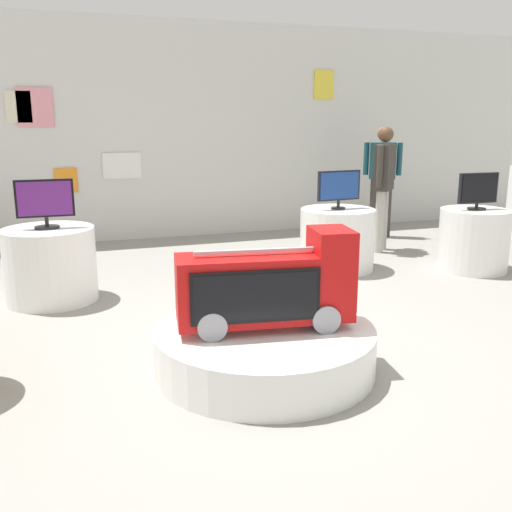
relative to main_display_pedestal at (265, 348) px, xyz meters
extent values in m
plane|color=gray|center=(0.28, 0.31, -0.16)|extent=(30.00, 30.00, 0.00)
cube|color=silver|center=(0.28, 4.95, 1.41)|extent=(12.40, 0.10, 3.12)
cube|color=pink|center=(-1.54, 4.89, 1.74)|extent=(0.46, 0.02, 0.52)
cube|color=white|center=(-0.44, 4.89, 0.93)|extent=(0.54, 0.02, 0.37)
cube|color=orange|center=(-1.22, 4.89, 0.75)|extent=(0.31, 0.02, 0.34)
cube|color=yellow|center=(2.71, 4.89, 2.10)|extent=(0.32, 0.02, 0.43)
cube|color=beige|center=(-1.75, 4.89, 1.74)|extent=(0.33, 0.02, 0.41)
cylinder|color=white|center=(0.00, 0.00, 0.00)|extent=(1.56, 1.56, 0.31)
cylinder|color=gray|center=(-0.39, 0.05, 0.25)|extent=(0.26, 0.45, 0.20)
cylinder|color=gray|center=(0.39, -0.05, 0.25)|extent=(0.26, 0.45, 0.20)
cube|color=#B70F0F|center=(0.00, 0.00, 0.45)|extent=(1.26, 0.54, 0.47)
cube|color=#B70F0F|center=(0.47, -0.07, 0.76)|extent=(0.32, 0.41, 0.16)
cube|color=black|center=(-0.12, -0.18, 0.45)|extent=(0.86, 0.13, 0.36)
cube|color=black|center=(-0.12, -0.18, 0.45)|extent=(0.82, 0.14, 0.32)
cube|color=#B2B2B7|center=(0.00, 0.00, 0.71)|extent=(0.97, 0.17, 0.02)
cylinder|color=white|center=(-1.44, 2.17, 0.20)|extent=(0.87, 0.87, 0.72)
cylinder|color=black|center=(-1.44, 2.17, 0.57)|extent=(0.23, 0.23, 0.02)
cylinder|color=black|center=(-1.44, 2.17, 0.63)|extent=(0.04, 0.04, 0.09)
cube|color=black|center=(-1.44, 2.17, 0.85)|extent=(0.53, 0.04, 0.36)
cube|color=#561E6B|center=(-1.44, 2.15, 0.85)|extent=(0.49, 0.01, 0.32)
cylinder|color=white|center=(3.25, 1.83, 0.20)|extent=(0.80, 0.80, 0.72)
cylinder|color=black|center=(3.25, 1.83, 0.57)|extent=(0.21, 0.21, 0.02)
cylinder|color=black|center=(3.25, 1.83, 0.61)|extent=(0.04, 0.04, 0.05)
cube|color=black|center=(3.25, 1.83, 0.81)|extent=(0.51, 0.05, 0.35)
cube|color=black|center=(3.25, 1.81, 0.81)|extent=(0.47, 0.02, 0.31)
cylinder|color=white|center=(1.75, 2.38, 0.20)|extent=(0.87, 0.87, 0.72)
cylinder|color=black|center=(1.75, 2.38, 0.57)|extent=(0.17, 0.17, 0.02)
cylinder|color=black|center=(1.75, 2.38, 0.63)|extent=(0.04, 0.04, 0.08)
cube|color=black|center=(1.75, 2.38, 0.84)|extent=(0.55, 0.09, 0.34)
cube|color=navy|center=(1.75, 2.36, 0.84)|extent=(0.50, 0.06, 0.31)
cylinder|color=#38332D|center=(3.16, 3.98, 0.28)|extent=(0.12, 0.12, 0.88)
cylinder|color=#38332D|center=(3.33, 3.88, 0.28)|extent=(0.12, 0.12, 0.88)
cube|color=#194751|center=(3.25, 3.93, 0.99)|extent=(0.43, 0.36, 0.53)
sphere|color=#8C6647|center=(3.25, 3.93, 1.38)|extent=(0.20, 0.20, 0.20)
cylinder|color=#194751|center=(3.04, 4.05, 1.01)|extent=(0.08, 0.08, 0.48)
cylinder|color=#194751|center=(3.45, 3.82, 1.01)|extent=(0.08, 0.08, 0.48)
cylinder|color=#B2ADA3|center=(2.68, 2.99, 0.26)|extent=(0.12, 0.12, 0.82)
cylinder|color=#B2ADA3|center=(2.81, 3.13, 0.26)|extent=(0.12, 0.12, 0.82)
cube|color=#38332D|center=(2.75, 3.06, 0.97)|extent=(0.41, 0.41, 0.59)
sphere|color=brown|center=(2.75, 3.06, 1.39)|extent=(0.20, 0.20, 0.20)
cylinder|color=#38332D|center=(2.58, 2.89, 0.99)|extent=(0.08, 0.08, 0.53)
cylinder|color=#38332D|center=(2.91, 3.23, 0.99)|extent=(0.08, 0.08, 0.53)
camera|label=1|loc=(-1.27, -3.58, 1.58)|focal=40.23mm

